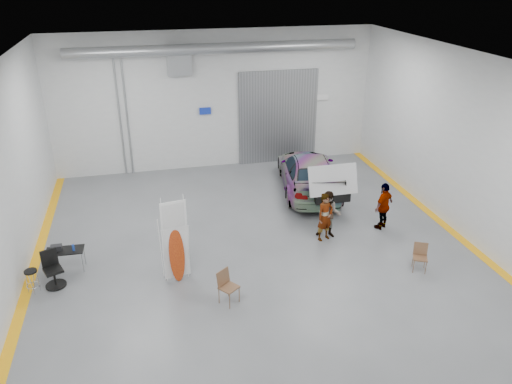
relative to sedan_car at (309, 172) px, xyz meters
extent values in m
plane|color=slate|center=(-3.13, -4.43, -0.77)|extent=(16.00, 16.00, 0.00)
cube|color=silver|center=(-10.13, -4.43, 2.23)|extent=(0.02, 16.00, 6.00)
cube|color=silver|center=(3.87, -4.43, 2.23)|extent=(0.02, 16.00, 6.00)
cube|color=silver|center=(-3.13, 3.57, 2.23)|extent=(14.00, 0.02, 6.00)
cube|color=silver|center=(-3.13, -12.43, 2.23)|extent=(14.00, 0.02, 6.00)
cube|color=white|center=(-3.13, -4.43, 5.23)|extent=(14.00, 16.00, 0.02)
cube|color=gray|center=(-0.33, 3.49, 1.33)|extent=(3.60, 0.12, 4.20)
cube|color=gray|center=(-4.63, 3.49, 4.03)|extent=(1.00, 0.50, 1.20)
cylinder|color=gray|center=(-3.13, 2.97, 4.53)|extent=(11.90, 0.44, 0.44)
cube|color=#1630B5|center=(-3.63, 3.49, 1.83)|extent=(0.50, 0.04, 0.30)
cube|color=white|center=(1.67, 3.49, 2.13)|extent=(0.70, 0.04, 0.25)
cylinder|color=gray|center=(-6.93, 3.49, 1.73)|extent=(0.08, 0.08, 5.00)
cylinder|color=gray|center=(-7.23, 3.49, 1.73)|extent=(0.08, 0.08, 5.00)
cube|color=#F9A60D|center=(-9.98, -4.43, -0.76)|extent=(0.30, 16.00, 0.01)
cube|color=#F9A60D|center=(3.72, -4.43, -0.76)|extent=(0.30, 16.00, 0.01)
imported|color=white|center=(0.00, 0.00, 0.00)|extent=(3.08, 5.61, 1.54)
imported|color=#8D5E4D|center=(-0.77, -3.91, 0.06)|extent=(0.70, 0.58, 1.66)
imported|color=#496386|center=(-0.58, -3.77, 0.05)|extent=(0.99, 0.90, 1.65)
imported|color=brown|center=(1.47, -3.64, 0.08)|extent=(1.05, 0.87, 1.70)
cube|color=white|center=(-5.78, -5.13, 0.12)|extent=(0.75, 0.15, 1.61)
ellipsoid|color=#D55212|center=(-5.78, -5.20, 0.08)|extent=(0.48, 0.28, 1.70)
cube|color=white|center=(-5.78, -5.15, 1.33)|extent=(0.73, 0.14, 0.85)
cylinder|color=white|center=(-6.09, -5.13, 0.57)|extent=(0.02, 0.02, 2.68)
cylinder|color=white|center=(-5.47, -5.13, 0.57)|extent=(0.02, 0.02, 2.68)
cube|color=brown|center=(-4.49, -6.58, -0.28)|extent=(0.62, 0.62, 0.04)
cube|color=brown|center=(-4.49, -6.37, -0.03)|extent=(0.42, 0.35, 0.43)
cube|color=brown|center=(1.35, -6.35, -0.33)|extent=(0.53, 0.53, 0.04)
cube|color=brown|center=(1.35, -6.17, -0.11)|extent=(0.40, 0.25, 0.39)
cylinder|color=black|center=(-9.75, -4.85, -0.08)|extent=(0.34, 0.34, 0.05)
torus|color=silver|center=(-9.75, -4.85, -0.55)|extent=(0.36, 0.36, 0.02)
cylinder|color=gray|center=(-9.45, -4.11, -0.44)|extent=(0.03, 0.03, 0.65)
cylinder|color=gray|center=(-8.45, -4.11, -0.44)|extent=(0.03, 0.03, 0.65)
cylinder|color=gray|center=(-9.45, -3.65, -0.44)|extent=(0.03, 0.03, 0.65)
cylinder|color=gray|center=(-8.45, -3.65, -0.44)|extent=(0.03, 0.03, 0.65)
cube|color=black|center=(-8.95, -3.88, -0.10)|extent=(1.11, 0.59, 0.04)
cylinder|color=#1B3DA5|center=(-8.68, -3.97, 0.02)|extent=(0.07, 0.07, 0.20)
cube|color=black|center=(-9.18, -3.83, 0.00)|extent=(0.32, 0.20, 0.16)
cylinder|color=black|center=(-9.19, -4.69, -0.73)|extent=(0.58, 0.58, 0.04)
cylinder|color=black|center=(-9.19, -4.69, -0.48)|extent=(0.06, 0.06, 0.50)
cube|color=black|center=(-9.19, -4.69, -0.23)|extent=(0.62, 0.62, 0.07)
cube|color=black|center=(-9.19, -4.47, 0.08)|extent=(0.44, 0.23, 0.52)
cube|color=silver|center=(0.00, -2.41, 0.79)|extent=(1.80, 1.09, 0.04)
camera|label=1|loc=(-6.34, -17.57, 7.67)|focal=35.00mm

